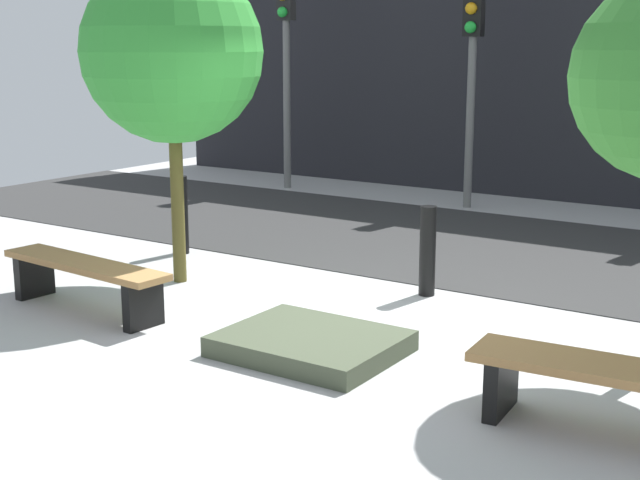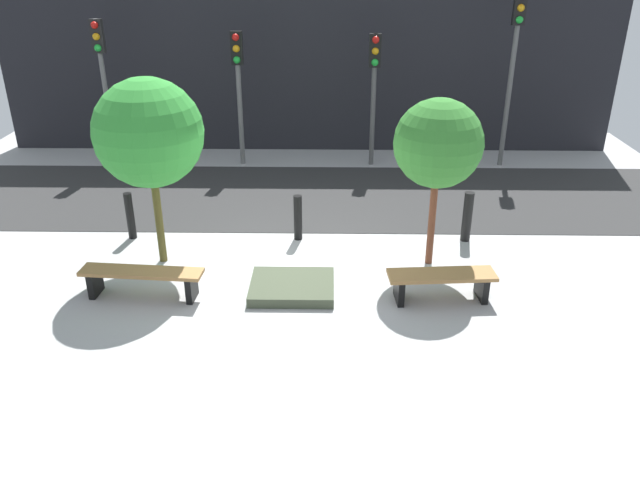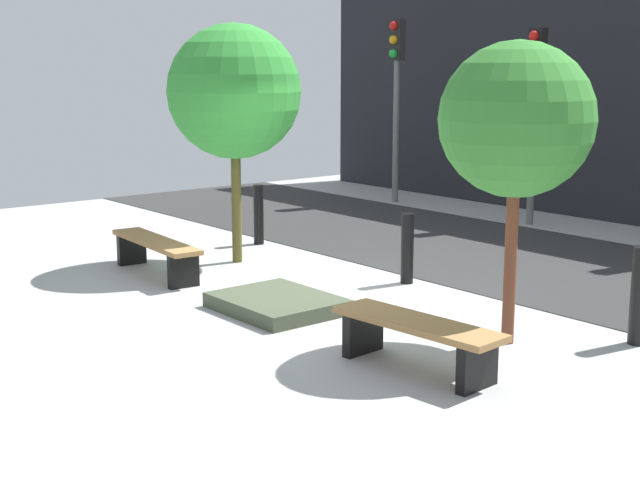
{
  "view_description": "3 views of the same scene",
  "coord_description": "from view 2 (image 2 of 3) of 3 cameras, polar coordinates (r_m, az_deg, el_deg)",
  "views": [
    {
      "loc": [
        3.77,
        -6.25,
        2.42
      ],
      "look_at": [
        -0.3,
        -0.12,
        0.78
      ],
      "focal_mm": 50.0,
      "sensor_mm": 36.0,
      "label": 1
    },
    {
      "loc": [
        0.6,
        -9.5,
        5.07
      ],
      "look_at": [
        0.44,
        -0.22,
        0.7
      ],
      "focal_mm": 35.0,
      "sensor_mm": 36.0,
      "label": 2
    },
    {
      "loc": [
        7.68,
        -6.37,
        2.68
      ],
      "look_at": [
        0.55,
        -0.54,
        0.86
      ],
      "focal_mm": 50.0,
      "sensor_mm": 36.0,
      "label": 3
    }
  ],
  "objects": [
    {
      "name": "ground_plane",
      "position": [
        10.78,
        -2.34,
        -2.84
      ],
      "size": [
        18.0,
        18.0,
        0.0
      ],
      "primitive_type": "plane",
      "color": "#A4A4A4"
    },
    {
      "name": "bench_right",
      "position": [
        9.97,
        11.02,
        -3.67
      ],
      "size": [
        1.71,
        0.59,
        0.46
      ],
      "rotation": [
        0.0,
        0.0,
        0.08
      ],
      "color": "black",
      "rests_on": "ground"
    },
    {
      "name": "road_strip",
      "position": [
        14.03,
        -1.55,
        4.05
      ],
      "size": [
        18.0,
        4.03,
        0.01
      ],
      "primitive_type": "cube",
      "color": "#2E2E2E",
      "rests_on": "ground"
    },
    {
      "name": "tree_behind_right_bench",
      "position": [
        10.42,
        10.76,
        8.61
      ],
      "size": [
        1.47,
        1.47,
        2.91
      ],
      "color": "brown",
      "rests_on": "ground"
    },
    {
      "name": "planter_bed",
      "position": [
        10.13,
        -2.56,
        -4.31
      ],
      "size": [
        1.35,
        1.09,
        0.16
      ],
      "primitive_type": "cube",
      "color": "#424A37",
      "rests_on": "ground"
    },
    {
      "name": "traffic_light_mid_east",
      "position": [
        15.66,
        4.98,
        14.73
      ],
      "size": [
        0.28,
        0.27,
        3.22
      ],
      "color": "#525252",
      "rests_on": "ground"
    },
    {
      "name": "tree_behind_left_bench",
      "position": [
        10.65,
        -15.4,
        9.37
      ],
      "size": [
        1.8,
        1.8,
        3.23
      ],
      "color": "brown",
      "rests_on": "ground"
    },
    {
      "name": "building_facade",
      "position": [
        17.13,
        -1.09,
        15.67
      ],
      "size": [
        16.2,
        0.5,
        4.45
      ],
      "primitive_type": "cube",
      "color": "black",
      "rests_on": "ground"
    },
    {
      "name": "traffic_light_west",
      "position": [
        16.55,
        -19.32,
        14.77
      ],
      "size": [
        0.28,
        0.27,
        3.54
      ],
      "color": "slate",
      "rests_on": "ground"
    },
    {
      "name": "bollard_center",
      "position": [
        12.02,
        13.31,
        2.08
      ],
      "size": [
        0.18,
        0.18,
        0.97
      ],
      "primitive_type": "cylinder",
      "color": "black",
      "rests_on": "ground"
    },
    {
      "name": "traffic_light_mid_west",
      "position": [
        15.78,
        -7.5,
        14.82
      ],
      "size": [
        0.28,
        0.27,
        3.27
      ],
      "color": "slate",
      "rests_on": "ground"
    },
    {
      "name": "bench_left",
      "position": [
        10.24,
        -15.96,
        -3.31
      ],
      "size": [
        1.96,
        0.54,
        0.47
      ],
      "rotation": [
        0.0,
        0.0,
        -0.08
      ],
      "color": "black",
      "rests_on": "ground"
    },
    {
      "name": "bollard_far_left",
      "position": [
        12.34,
        -16.97,
        2.13
      ],
      "size": [
        0.15,
        0.15,
        0.91
      ],
      "primitive_type": "cylinder",
      "color": "black",
      "rests_on": "ground"
    },
    {
      "name": "traffic_light_east",
      "position": [
        16.13,
        17.36,
        16.29
      ],
      "size": [
        0.28,
        0.27,
        4.19
      ],
      "color": "#5D5D5D",
      "rests_on": "ground"
    },
    {
      "name": "bollard_left",
      "position": [
        11.77,
        -2.03,
        2.05
      ],
      "size": [
        0.16,
        0.16,
        0.88
      ],
      "primitive_type": "cylinder",
      "color": "black",
      "rests_on": "ground"
    }
  ]
}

